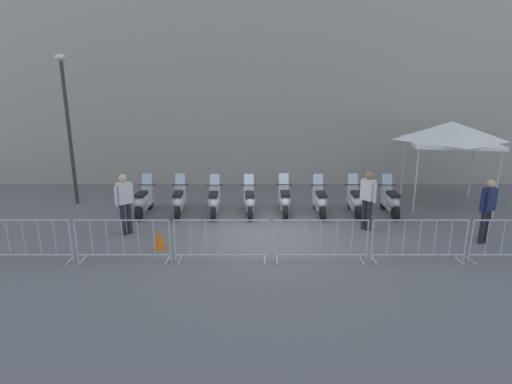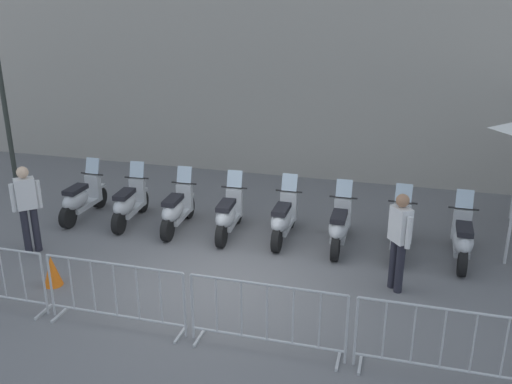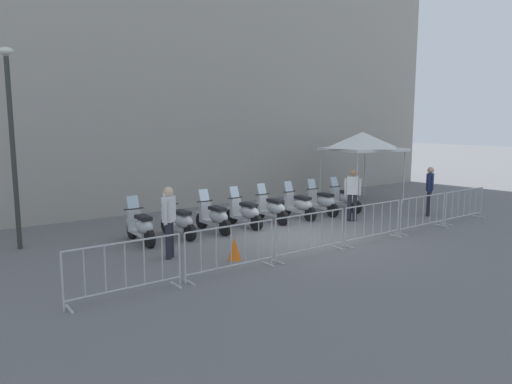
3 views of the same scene
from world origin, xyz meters
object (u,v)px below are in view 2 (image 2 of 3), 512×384
object	(u,v)px
motorcycle_5	(339,227)
barrier_segment_4	(442,345)
barrier_segment_2	(116,295)
barrier_segment_3	(267,318)
motorcycle_1	(129,204)
traffic_cone	(52,271)
motorcycle_3	(228,215)
motorcycle_4	(283,220)
officer_near_row_end	(399,237)
motorcycle_7	(462,240)
motorcycle_2	(176,210)
motorcycle_0	(81,199)
officer_by_barriers	(27,204)
motorcycle_6	(399,232)

from	to	relation	value
motorcycle_5	barrier_segment_4	world-z (taller)	motorcycle_5
barrier_segment_2	barrier_segment_3	world-z (taller)	same
motorcycle_1	traffic_cone	bearing A→B (deg)	-80.19
motorcycle_3	motorcycle_4	size ratio (longest dim) A/B	0.99
barrier_segment_2	officer_near_row_end	world-z (taller)	officer_near_row_end
motorcycle_1	motorcycle_7	world-z (taller)	same
motorcycle_4	motorcycle_3	bearing A→B (deg)	-165.95
motorcycle_2	barrier_segment_3	distance (m)	4.58
motorcycle_5	motorcycle_3	bearing A→B (deg)	-169.64
motorcycle_0	motorcycle_5	xyz separation A→B (m)	(5.61, 0.98, 0.00)
motorcycle_4	traffic_cone	world-z (taller)	motorcycle_4
motorcycle_4	officer_near_row_end	xyz separation A→B (m)	(2.49, -1.01, 0.53)
barrier_segment_2	officer_by_barriers	xyz separation A→B (m)	(-3.13, 1.36, 0.45)
motorcycle_1	motorcycle_7	size ratio (longest dim) A/B	0.99
motorcycle_4	barrier_segment_3	world-z (taller)	motorcycle_4
motorcycle_3	officer_near_row_end	bearing A→B (deg)	-11.54
motorcycle_6	officer_by_barriers	world-z (taller)	officer_by_barriers
barrier_segment_2	traffic_cone	bearing A→B (deg)	163.80
barrier_segment_2	officer_near_row_end	bearing A→B (deg)	39.21
motorcycle_5	motorcycle_4	bearing A→B (deg)	-173.32
motorcycle_1	officer_near_row_end	size ratio (longest dim) A/B	0.98
motorcycle_5	officer_near_row_end	distance (m)	1.85
motorcycle_3	traffic_cone	distance (m)	3.59
barrier_segment_3	motorcycle_1	bearing A→B (deg)	147.81
barrier_segment_3	officer_by_barriers	bearing A→B (deg)	170.01
motorcycle_2	motorcycle_6	xyz separation A→B (m)	(4.47, 0.86, 0.00)
motorcycle_2	officer_by_barriers	xyz separation A→B (m)	(-1.97, -2.07, 0.53)
motorcycle_6	barrier_segment_2	distance (m)	5.42
traffic_cone	motorcycle_2	bearing A→B (deg)	77.36
motorcycle_1	officer_by_barriers	world-z (taller)	officer_by_barriers
motorcycle_2	motorcycle_1	bearing A→B (deg)	-172.93
motorcycle_7	traffic_cone	distance (m)	7.38
motorcycle_2	motorcycle_6	distance (m)	4.55
motorcycle_4	motorcycle_2	bearing A→B (deg)	-167.61
barrier_segment_3	traffic_cone	size ratio (longest dim) A/B	4.02
motorcycle_0	motorcycle_5	size ratio (longest dim) A/B	1.00
motorcycle_1	barrier_segment_3	size ratio (longest dim) A/B	0.77
motorcycle_2	motorcycle_5	distance (m)	3.41
motorcycle_6	motorcycle_7	distance (m)	1.14
motorcycle_0	motorcycle_7	size ratio (longest dim) A/B	1.00
officer_near_row_end	motorcycle_0	bearing A→B (deg)	178.64
motorcycle_6	officer_by_barriers	bearing A→B (deg)	-155.56
barrier_segment_4	traffic_cone	xyz separation A→B (m)	(-6.39, -0.29, -0.25)
motorcycle_1	motorcycle_3	size ratio (longest dim) A/B	1.00
motorcycle_7	officer_near_row_end	world-z (taller)	officer_near_row_end
barrier_segment_3	officer_near_row_end	bearing A→B (deg)	63.15
motorcycle_4	barrier_segment_3	xyz separation A→B (m)	(1.23, -3.51, 0.07)
barrier_segment_2	traffic_cone	world-z (taller)	barrier_segment_2
barrier_segment_4	officer_by_barriers	world-z (taller)	officer_by_barriers
motorcycle_1	officer_near_row_end	xyz separation A→B (m)	(5.84, -0.38, 0.53)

